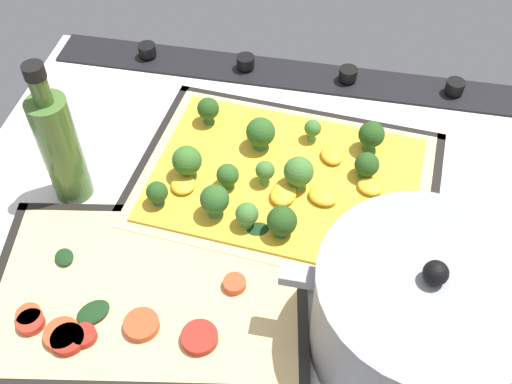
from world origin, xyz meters
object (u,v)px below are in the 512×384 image
Objects in this scene: baking_tray_front at (285,185)px; broccoli_pizza at (283,179)px; oil_bottle at (58,149)px; baking_tray_back at (149,293)px; veggie_pizza_back at (144,294)px; cooking_pot at (419,314)px.

broccoli_pizza reaches higher than baking_tray_front.
baking_tray_front is at bearing -166.59° from oil_bottle.
baking_tray_front is 22.98cm from baking_tray_back.
cooking_pot reaches higher than veggie_pizza_back.
oil_bottle is at bearing -41.74° from baking_tray_back.
baking_tray_front is 1.46× the size of cooking_pot.
veggie_pizza_back is 20.66cm from oil_bottle.
veggie_pizza_back is 1.29× the size of cooking_pot.
cooking_pot is 45.56cm from oil_bottle.
broccoli_pizza is 1.37× the size of cooking_pot.
broccoli_pizza is at bearing -123.66° from baking_tray_back.
cooking_pot is at bearing 179.96° from veggie_pizza_back.
cooking_pot is at bearing 129.91° from baking_tray_front.
baking_tray_back is at bearing -1.26° from cooking_pot.
baking_tray_front is 1.05× the size of baking_tray_back.
broccoli_pizza is 23.12cm from veggie_pizza_back.
cooking_pot is (-16.84, 19.30, 4.33)cm from broccoli_pizza.
broccoli_pizza is 1.90× the size of oil_bottle.
broccoli_pizza is at bearing 60.12° from baking_tray_front.
oil_bottle reaches higher than baking_tray_back.
oil_bottle is (26.96, 6.43, 8.05)cm from baking_tray_front.
oil_bottle reaches higher than veggie_pizza_back.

